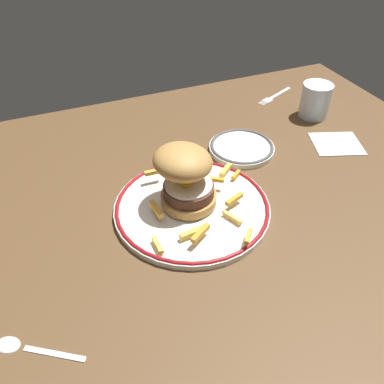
{
  "coord_description": "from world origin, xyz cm",
  "views": [
    {
      "loc": [
        -23.66,
        -51.57,
        52.16
      ],
      "look_at": [
        -1.82,
        0.91,
        4.6
      ],
      "focal_mm": 37.41,
      "sensor_mm": 36.0,
      "label": 1
    }
  ],
  "objects_px": {
    "dinner_plate": "(192,207)",
    "napkin": "(337,143)",
    "fork": "(275,96)",
    "spoon": "(17,346)",
    "water_glass": "(315,102)",
    "side_plate": "(242,147)",
    "burger": "(185,175)"
  },
  "relations": [
    {
      "from": "dinner_plate",
      "to": "burger",
      "type": "xyz_separation_m",
      "value": [
        -0.01,
        0.02,
        0.07
      ]
    },
    {
      "from": "burger",
      "to": "napkin",
      "type": "bearing_deg",
      "value": 9.21
    },
    {
      "from": "dinner_plate",
      "to": "spoon",
      "type": "distance_m",
      "value": 0.37
    },
    {
      "from": "dinner_plate",
      "to": "water_glass",
      "type": "bearing_deg",
      "value": 26.83
    },
    {
      "from": "fork",
      "to": "spoon",
      "type": "xyz_separation_m",
      "value": [
        -0.73,
        -0.52,
        0.0
      ]
    },
    {
      "from": "water_glass",
      "to": "napkin",
      "type": "relative_size",
      "value": 0.78
    },
    {
      "from": "spoon",
      "to": "fork",
      "type": "bearing_deg",
      "value": 35.27
    },
    {
      "from": "water_glass",
      "to": "napkin",
      "type": "distance_m",
      "value": 0.15
    },
    {
      "from": "side_plate",
      "to": "dinner_plate",
      "type": "bearing_deg",
      "value": -141.79
    },
    {
      "from": "burger",
      "to": "water_glass",
      "type": "bearing_deg",
      "value": 24.8
    },
    {
      "from": "water_glass",
      "to": "spoon",
      "type": "xyz_separation_m",
      "value": [
        -0.77,
        -0.39,
        -0.03
      ]
    },
    {
      "from": "dinner_plate",
      "to": "spoon",
      "type": "xyz_separation_m",
      "value": [
        -0.33,
        -0.17,
        -0.0
      ]
    },
    {
      "from": "water_glass",
      "to": "napkin",
      "type": "xyz_separation_m",
      "value": [
        -0.03,
        -0.14,
        -0.04
      ]
    },
    {
      "from": "spoon",
      "to": "burger",
      "type": "bearing_deg",
      "value": 29.3
    },
    {
      "from": "side_plate",
      "to": "napkin",
      "type": "distance_m",
      "value": 0.23
    },
    {
      "from": "side_plate",
      "to": "burger",
      "type": "bearing_deg",
      "value": -145.94
    },
    {
      "from": "side_plate",
      "to": "napkin",
      "type": "xyz_separation_m",
      "value": [
        0.22,
        -0.06,
        -0.01
      ]
    },
    {
      "from": "side_plate",
      "to": "fork",
      "type": "relative_size",
      "value": 1.1
    },
    {
      "from": "fork",
      "to": "napkin",
      "type": "bearing_deg",
      "value": -88.92
    },
    {
      "from": "water_glass",
      "to": "spoon",
      "type": "height_order",
      "value": "water_glass"
    },
    {
      "from": "dinner_plate",
      "to": "napkin",
      "type": "relative_size",
      "value": 2.68
    },
    {
      "from": "fork",
      "to": "napkin",
      "type": "xyz_separation_m",
      "value": [
        0.01,
        -0.27,
        0.0
      ]
    },
    {
      "from": "side_plate",
      "to": "spoon",
      "type": "height_order",
      "value": "side_plate"
    },
    {
      "from": "burger",
      "to": "water_glass",
      "type": "xyz_separation_m",
      "value": [
        0.44,
        0.2,
        -0.04
      ]
    },
    {
      "from": "dinner_plate",
      "to": "napkin",
      "type": "height_order",
      "value": "dinner_plate"
    },
    {
      "from": "dinner_plate",
      "to": "fork",
      "type": "distance_m",
      "value": 0.53
    },
    {
      "from": "spoon",
      "to": "napkin",
      "type": "distance_m",
      "value": 0.78
    },
    {
      "from": "spoon",
      "to": "napkin",
      "type": "xyz_separation_m",
      "value": [
        0.74,
        0.25,
        -0.0
      ]
    },
    {
      "from": "side_plate",
      "to": "spoon",
      "type": "xyz_separation_m",
      "value": [
        -0.52,
        -0.31,
        -0.0
      ]
    },
    {
      "from": "fork",
      "to": "spoon",
      "type": "bearing_deg",
      "value": -144.73
    },
    {
      "from": "burger",
      "to": "water_glass",
      "type": "height_order",
      "value": "burger"
    },
    {
      "from": "side_plate",
      "to": "napkin",
      "type": "bearing_deg",
      "value": -15.79
    }
  ]
}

